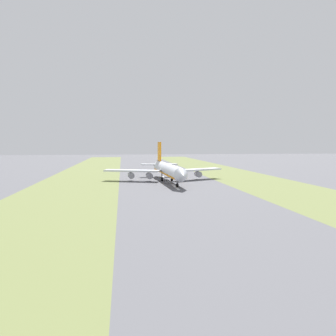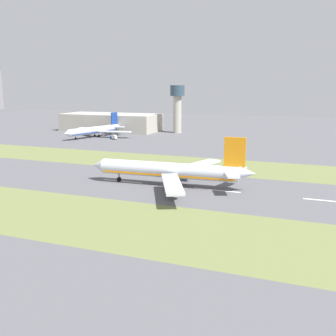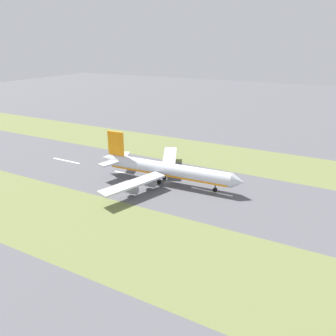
# 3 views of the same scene
# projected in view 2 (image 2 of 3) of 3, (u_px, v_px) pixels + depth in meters

# --- Properties ---
(ground_plane) EXTENTS (800.00, 800.00, 0.00)m
(ground_plane) POSITION_uv_depth(u_px,v_px,m) (169.00, 186.00, 155.06)
(ground_plane) COLOR #56565B
(grass_median_west) EXTENTS (40.00, 600.00, 0.01)m
(grass_median_west) POSITION_uv_depth(u_px,v_px,m) (114.00, 221.00, 113.93)
(grass_median_west) COLOR olive
(grass_median_west) RESTS_ON ground
(grass_median_east) EXTENTS (40.00, 600.00, 0.01)m
(grass_median_east) POSITION_uv_depth(u_px,v_px,m) (201.00, 165.00, 196.18)
(grass_median_east) COLOR olive
(grass_median_east) RESTS_ON ground
(centreline_dash_near) EXTENTS (1.20, 18.00, 0.01)m
(centreline_dash_near) POSITION_uv_depth(u_px,v_px,m) (331.00, 201.00, 134.24)
(centreline_dash_near) COLOR silver
(centreline_dash_near) RESTS_ON ground
(centreline_dash_mid) EXTENTS (1.20, 18.00, 0.01)m
(centreline_dash_mid) POSITION_uv_depth(u_px,v_px,m) (217.00, 190.00, 148.30)
(centreline_dash_mid) COLOR silver
(centreline_dash_mid) RESTS_ON ground
(centreline_dash_far) EXTENTS (1.20, 18.00, 0.01)m
(centreline_dash_far) POSITION_uv_depth(u_px,v_px,m) (122.00, 181.00, 162.36)
(centreline_dash_far) COLOR silver
(centreline_dash_far) RESTS_ON ground
(airplane_main_jet) EXTENTS (64.04, 67.20, 20.20)m
(airplane_main_jet) POSITION_uv_depth(u_px,v_px,m) (173.00, 171.00, 154.03)
(airplane_main_jet) COLOR silver
(airplane_main_jet) RESTS_ON ground
(terminal_building) EXTENTS (36.00, 85.49, 14.92)m
(terminal_building) POSITION_uv_depth(u_px,v_px,m) (111.00, 122.00, 347.52)
(terminal_building) COLOR #B2AD9E
(terminal_building) RESTS_ON ground
(control_tower) EXTENTS (12.00, 12.00, 39.58)m
(control_tower) POSITION_uv_depth(u_px,v_px,m) (177.00, 104.00, 327.87)
(control_tower) COLOR #B2AD9E
(control_tower) RESTS_ON ground
(airplane_parked_apron) EXTENTS (58.62, 54.97, 17.86)m
(airplane_parked_apron) POSITION_uv_depth(u_px,v_px,m) (96.00, 130.00, 304.49)
(airplane_parked_apron) COLOR silver
(airplane_parked_apron) RESTS_ON ground
(service_truck) EXTENTS (4.67, 6.35, 3.10)m
(service_truck) POSITION_uv_depth(u_px,v_px,m) (114.00, 137.00, 291.66)
(service_truck) COLOR #1E51B2
(service_truck) RESTS_ON ground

